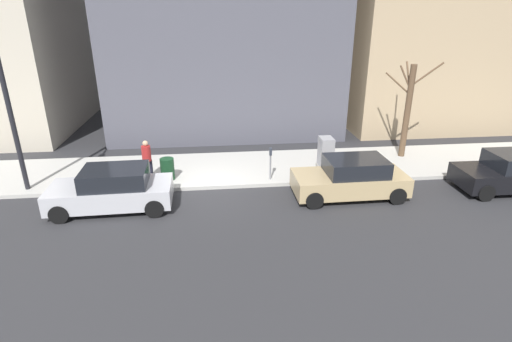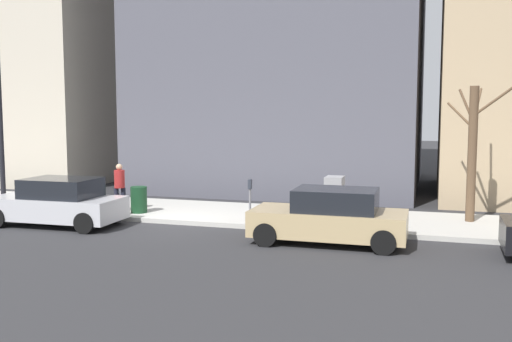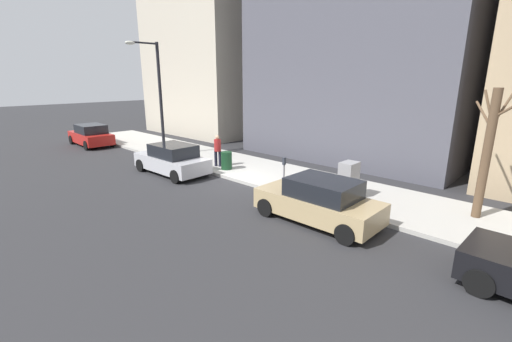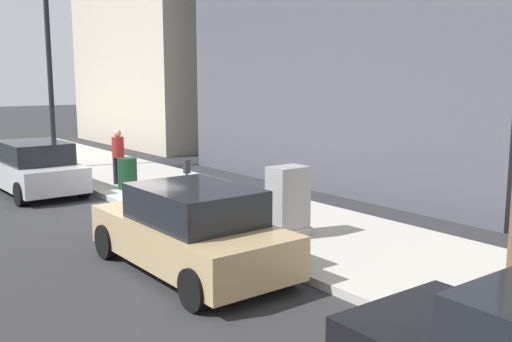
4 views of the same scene
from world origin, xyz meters
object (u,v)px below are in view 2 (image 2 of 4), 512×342
parked_car_silver (58,203)px  pedestrian_near_meter (120,184)px  trash_bin (139,200)px  bare_tree (472,149)px  utility_box (334,200)px  parked_car_tan (330,217)px  parking_meter (250,196)px

parked_car_silver → pedestrian_near_meter: bearing=-23.7°
trash_bin → pedestrian_near_meter: bearing=83.7°
bare_tree → utility_box: bearing=108.0°
utility_box → bare_tree: bearing=-72.0°
pedestrian_near_meter → utility_box: bearing=-22.0°
parked_car_tan → trash_bin: parked_car_tan is taller
bare_tree → trash_bin: 11.10m
parked_car_tan → parked_car_silver: size_ratio=0.99×
parked_car_silver → parking_meter: (1.68, -5.87, 0.24)m
parked_car_tan → parking_meter: parked_car_tan is taller
parked_car_tan → utility_box: bearing=6.5°
parked_car_tan → pedestrian_near_meter: (2.14, 7.78, 0.35)m
utility_box → pedestrian_near_meter: size_ratio=0.86×
parked_car_silver → bare_tree: bare_tree is taller
trash_bin → pedestrian_near_meter: (0.09, 0.79, 0.49)m
parking_meter → bare_tree: bearing=-71.8°
parked_car_silver → parking_meter: bearing=-75.4°
parked_car_tan → utility_box: size_ratio=2.95×
parked_car_tan → bare_tree: size_ratio=0.97×
parked_car_tan → utility_box: utility_box is taller
parked_car_tan → bare_tree: bare_tree is taller
parked_car_tan → bare_tree: 5.64m
parked_car_tan → trash_bin: bearing=73.2°
parked_car_tan → trash_bin: 7.29m
parking_meter → utility_box: size_ratio=0.94×
parking_meter → utility_box: 2.67m
parked_car_silver → utility_box: (2.53, -8.40, 0.11)m
utility_box → bare_tree: bare_tree is taller
pedestrian_near_meter → parking_meter: bearing=-30.5°
bare_tree → trash_bin: bearing=99.1°
parking_meter → trash_bin: parking_meter is taller
parked_car_silver → trash_bin: (2.13, -1.70, -0.14)m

